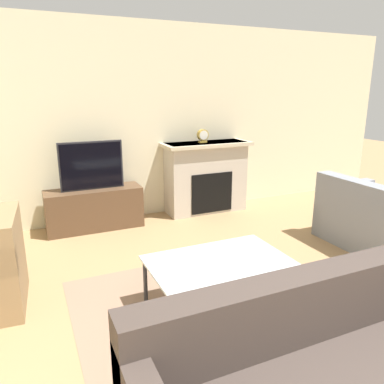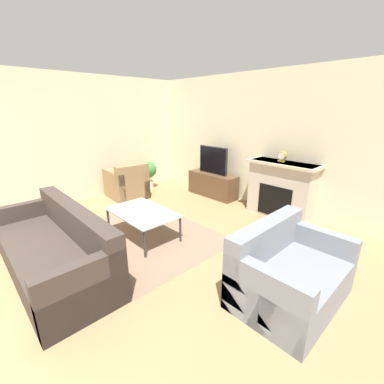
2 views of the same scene
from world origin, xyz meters
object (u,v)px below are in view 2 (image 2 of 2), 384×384
Objects in this scene: couch_loveseat at (288,274)px; potted_plant at (149,171)px; mantel_clock at (282,156)px; couch_sectional at (56,251)px; tv at (213,160)px; coffee_table at (142,214)px; armchair_by_window at (127,185)px.

potted_plant is (-4.45, 1.25, 0.15)m from couch_loveseat.
couch_sectional is at bearing -104.59° from mantel_clock.
coffee_table is (0.61, -2.34, -0.45)m from tv.
armchair_by_window is 1.35× the size of potted_plant.
potted_plant is at bearing -165.64° from mantel_clock.
potted_plant is 3.64× the size of mantel_clock.
armchair_by_window reaches higher than coffee_table.
coffee_table is (1.90, -0.82, 0.11)m from armchair_by_window.
potted_plant is at bearing 143.51° from coffee_table.
tv is at bearing 100.10° from couch_sectional.
potted_plant is at bearing -154.59° from tv.
mantel_clock is at bearing 75.41° from couch_sectional.
mantel_clock reaches higher than potted_plant.
armchair_by_window is at bearing 83.70° from couch_loveseat.
couch_loveseat is 2.57m from mantel_clock.
tv is 3.76m from couch_sectional.
tv is 1.77m from potted_plant.
armchair_by_window is (-4.18, 0.46, 0.00)m from couch_loveseat.
armchair_by_window is 0.85m from potted_plant.
couch_sectional is 3.66m from potted_plant.
couch_loveseat is (2.24, 1.67, 0.00)m from couch_sectional.
coffee_table is at bearing 91.77° from couch_sectional.
tv reaches higher than potted_plant.
couch_loveseat reaches higher than coffee_table.
couch_sectional is 1.96× the size of coffee_table.
couch_loveseat is 1.36× the size of armchair_by_window.
tv is 2.46m from coffee_table.
couch_loveseat and armchair_by_window have the same top height.
couch_loveseat is (2.89, -1.99, -0.56)m from tv.
mantel_clock reaches higher than armchair_by_window.
couch_loveseat is at bearing 87.50° from armchair_by_window.
couch_sectional reaches higher than potted_plant.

